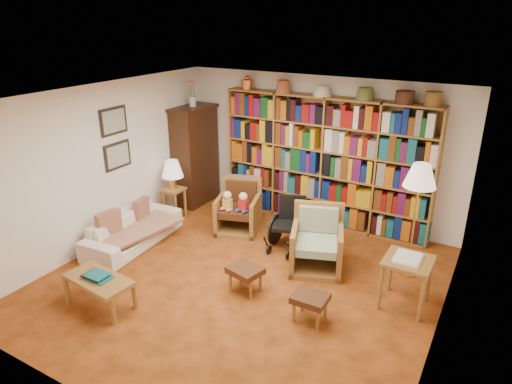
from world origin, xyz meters
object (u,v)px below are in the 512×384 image
Objects in this scene: floor_lamp at (420,180)px; footstool_a at (245,272)px; side_table_papers at (408,267)px; coffee_table at (99,282)px; wheelchair at (289,225)px; side_table_lamp at (174,197)px; armchair_leather at (241,209)px; footstool_b at (310,300)px; armchair_sage at (319,244)px; sofa at (133,230)px.

footstool_a is at bearing -139.08° from floor_lamp.
side_table_papers is 2.04m from footstool_a.
side_table_papers is at bearing 30.19° from coffee_table.
side_table_lamp is at bearing 179.55° from wheelchair.
floor_lamp is 1.74× the size of coffee_table.
armchair_leather reaches higher than footstool_a.
side_table_papers is 1.67× the size of footstool_b.
footstool_a is at bearing -158.85° from side_table_papers.
armchair_sage is at bearing -23.64° from wheelchair.
armchair_sage reaches higher than sofa.
side_table_lamp is at bearing 155.13° from footstool_b.
armchair_leather is at bearing 163.27° from armchair_sage.
wheelchair is 2.08m from floor_lamp.
floor_lamp reaches higher than footstool_a.
side_table_lamp is 0.62× the size of armchair_leather.
coffee_table is (-3.17, -2.71, -1.05)m from floor_lamp.
armchair_leather reaches higher than sofa.
coffee_table is at bearing -139.85° from footstool_a.
wheelchair is 1.73× the size of footstool_a.
footstool_a is at bearing -30.97° from side_table_lamp.
armchair_sage is at bearing -159.87° from floor_lamp.
sofa is 1.84× the size of coffee_table.
side_table_lamp is 1.29m from armchair_leather.
wheelchair is 2.03m from side_table_papers.
footstool_b is at bearing -72.12° from armchair_sage.
floor_lamp reaches higher than armchair_leather.
armchair_leather reaches higher than side_table_papers.
side_table_lamp is at bearing 174.27° from armchair_sage.
coffee_table is (-1.99, -2.28, 0.00)m from armchair_sage.
floor_lamp is at bearing 20.13° from armchair_sage.
side_table_papers is at bearing -15.73° from armchair_sage.
armchair_sage is at bearing -77.00° from sofa.
footstool_a is (0.04, -1.37, -0.09)m from wheelchair.
side_table_lamp reaches higher than sofa.
armchair_sage is 0.68m from wheelchair.
wheelchair is at bearing -174.93° from floor_lamp.
coffee_table is at bearing -131.07° from armchair_sage.
wheelchair reaches higher than footstool_a.
footstool_b is (1.02, -1.51, -0.10)m from wheelchair.
side_table_papers reaches higher than footstool_a.
floor_lamp is 2.16m from footstool_b.
side_table_lamp is 1.36× the size of footstool_b.
side_table_papers is (2.93, -0.85, 0.19)m from armchair_leather.
armchair_leather is 1.70m from armchair_sage.
armchair_sage is at bearing -16.73° from armchair_leather.
side_table_papers is 0.73× the size of coffee_table.
coffee_table reaches higher than footstool_b.
floor_lamp is 2.39× the size of side_table_papers.
side_table_papers is (1.30, -0.37, 0.20)m from armchair_sage.
floor_lamp is 3.33× the size of footstool_a.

